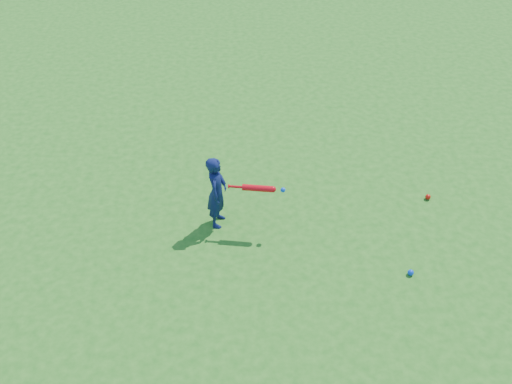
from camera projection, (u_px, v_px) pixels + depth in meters
ground at (261, 196)px, 7.99m from camera, size 80.00×80.00×0.00m
child at (217, 192)px, 7.23m from camera, size 0.31×0.41×1.03m
ground_ball_red at (428, 197)px, 7.91m from camera, size 0.08×0.08×0.08m
ground_ball_blue at (411, 273)px, 6.80m from camera, size 0.08×0.08×0.08m
bat_swing at (260, 188)px, 7.06m from camera, size 0.71×0.15×0.08m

